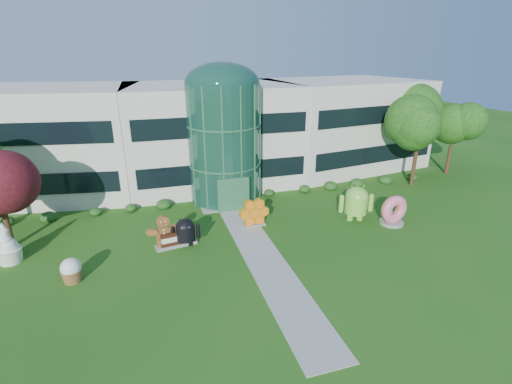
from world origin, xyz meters
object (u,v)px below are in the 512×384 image
object	(u,v)px
android_green	(356,201)
android_black	(185,230)
gingerbread	(164,232)
donut	(393,210)

from	to	relation	value
android_green	android_black	world-z (taller)	android_green
android_green	android_black	size ratio (longest dim) A/B	1.39
android_green	gingerbread	size ratio (longest dim) A/B	1.25
android_green	donut	world-z (taller)	android_green
android_black	donut	world-z (taller)	donut
android_green	donut	bearing A→B (deg)	-19.49
android_green	android_black	distance (m)	12.92
donut	android_black	bearing A→B (deg)	169.47
android_green	gingerbread	bearing A→B (deg)	-167.11
gingerbread	android_black	bearing A→B (deg)	-15.01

